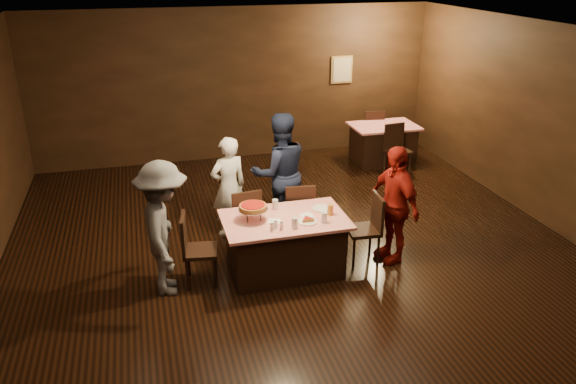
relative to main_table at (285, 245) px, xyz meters
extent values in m
plane|color=black|center=(0.27, -0.28, -0.39)|extent=(10.00, 10.00, 0.00)
cube|color=silver|center=(0.27, -0.28, 2.62)|extent=(8.00, 10.00, 0.04)
cube|color=black|center=(0.27, 4.72, 1.11)|extent=(8.00, 0.04, 3.00)
cube|color=tan|center=(2.47, 4.69, 1.31)|extent=(0.46, 0.03, 0.56)
cube|color=beige|center=(2.47, 4.66, 1.31)|extent=(0.38, 0.01, 0.48)
cube|color=red|center=(0.00, 0.00, 0.00)|extent=(1.60, 1.00, 0.77)
cube|color=red|center=(3.01, 3.62, 0.00)|extent=(1.30, 0.90, 0.77)
cube|color=black|center=(-0.40, 0.75, 0.09)|extent=(0.46, 0.46, 0.95)
cube|color=black|center=(0.40, 0.75, 0.09)|extent=(0.46, 0.46, 0.95)
cube|color=black|center=(-1.10, 0.00, 0.09)|extent=(0.48, 0.48, 0.95)
cube|color=black|center=(1.10, 0.00, 0.09)|extent=(0.45, 0.45, 0.95)
cube|color=black|center=(3.01, 2.92, 0.09)|extent=(0.46, 0.46, 0.95)
cube|color=black|center=(3.01, 4.22, 0.09)|extent=(0.47, 0.47, 0.95)
imported|color=white|center=(-0.51, 1.26, 0.38)|extent=(0.63, 0.50, 1.52)
imported|color=#141A31|center=(0.25, 1.22, 0.53)|extent=(0.92, 0.74, 1.83)
imported|color=#5A5B5F|center=(-1.52, -0.07, 0.47)|extent=(0.68, 1.13, 1.70)
imported|color=maroon|center=(1.50, -0.06, 0.43)|extent=(0.59, 1.02, 1.63)
cylinder|color=black|center=(-0.40, 0.15, 0.46)|extent=(0.01, 0.01, 0.15)
cylinder|color=black|center=(-0.49, 0.00, 0.46)|extent=(0.01, 0.01, 0.15)
cylinder|color=black|center=(-0.31, 0.00, 0.46)|extent=(0.01, 0.01, 0.15)
cylinder|color=silver|center=(-0.40, 0.05, 0.54)|extent=(0.38, 0.38, 0.01)
cylinder|color=#B27233|center=(-0.40, 0.05, 0.57)|extent=(0.35, 0.35, 0.05)
cylinder|color=#A5140C|center=(-0.40, 0.05, 0.60)|extent=(0.30, 0.30, 0.01)
cylinder|color=white|center=(0.25, -0.18, 0.39)|extent=(0.25, 0.25, 0.01)
cylinder|color=#B27233|center=(0.25, -0.18, 0.42)|extent=(0.18, 0.18, 0.04)
cylinder|color=#A5140C|center=(0.25, -0.18, 0.44)|extent=(0.14, 0.14, 0.01)
cylinder|color=white|center=(0.55, 0.15, 0.39)|extent=(0.25, 0.25, 0.01)
cylinder|color=silver|center=(0.05, -0.30, 0.46)|extent=(0.08, 0.08, 0.14)
cylinder|color=silver|center=(0.45, -0.25, 0.46)|extent=(0.08, 0.08, 0.14)
cylinder|color=#BF7F26|center=(0.60, -0.05, 0.46)|extent=(0.08, 0.08, 0.14)
cylinder|color=silver|center=(-0.05, 0.30, 0.46)|extent=(0.08, 0.08, 0.14)
cylinder|color=silver|center=(-0.18, -0.25, 0.43)|extent=(0.04, 0.04, 0.08)
cylinder|color=silver|center=(-0.18, -0.25, 0.47)|extent=(0.05, 0.05, 0.02)
cylinder|color=silver|center=(-0.12, -0.30, 0.43)|extent=(0.04, 0.04, 0.08)
cylinder|color=silver|center=(-0.12, -0.30, 0.47)|extent=(0.05, 0.05, 0.02)
cylinder|color=silver|center=(-0.24, -0.30, 0.43)|extent=(0.04, 0.04, 0.08)
cylinder|color=silver|center=(-0.24, -0.30, 0.47)|extent=(0.05, 0.05, 0.02)
cube|color=white|center=(0.30, 0.00, 0.39)|extent=(0.19, 0.19, 0.01)
cube|color=white|center=(-0.15, -0.05, 0.39)|extent=(0.21, 0.21, 0.01)
camera|label=1|loc=(-1.66, -6.28, 3.51)|focal=35.00mm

